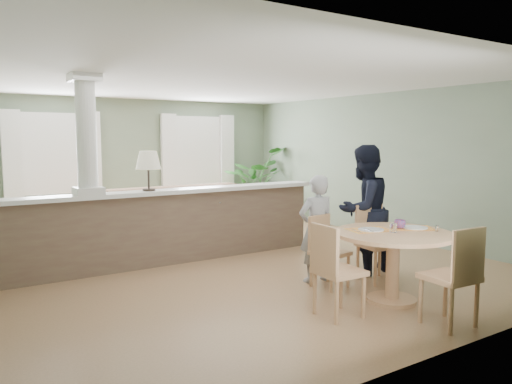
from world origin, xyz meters
TOP-DOWN VIEW (x-y plane):
  - ground at (0.00, 0.00)m, footprint 8.00×8.00m
  - room_shell at (-0.03, 0.63)m, footprint 7.02×8.02m
  - pony_wall at (-0.99, 0.20)m, footprint 5.32×0.38m
  - sofa at (0.16, 1.60)m, footprint 3.34×1.31m
  - houseplant at (2.70, 3.20)m, footprint 1.94×1.89m
  - dining_table at (0.70, -2.79)m, footprint 1.33×1.33m
  - chair_far_boy at (0.46, -1.91)m, footprint 0.46×0.46m
  - chair_far_man at (1.18, -2.05)m, footprint 0.50×0.50m
  - chair_near at (0.59, -3.69)m, footprint 0.48×0.48m
  - chair_side at (-0.22, -2.81)m, footprint 0.47×0.47m
  - child_person at (0.48, -1.71)m, footprint 0.55×0.40m
  - man_person at (1.28, -1.74)m, footprint 0.91×0.74m

SIDE VIEW (x-z plane):
  - ground at x=0.00m, z-range 0.00..0.00m
  - sofa at x=0.16m, z-range 0.00..0.97m
  - chair_far_boy at x=0.46m, z-range 0.05..0.94m
  - chair_side at x=-0.22m, z-range 0.05..1.04m
  - chair_far_man at x=1.18m, z-range 0.05..1.04m
  - chair_near at x=0.59m, z-range 0.05..1.07m
  - dining_table at x=0.70m, z-range 0.19..1.10m
  - child_person at x=0.48m, z-range 0.00..1.40m
  - pony_wall at x=-0.99m, z-range -0.64..2.06m
  - houseplant at x=2.70m, z-range 0.00..1.65m
  - man_person at x=1.28m, z-range 0.00..1.77m
  - room_shell at x=-0.03m, z-range 0.46..3.17m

